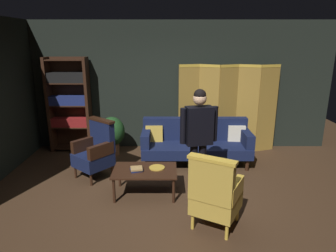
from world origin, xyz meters
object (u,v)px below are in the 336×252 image
(book_tan_leather, at_px, (136,168))
(bookshelf, at_px, (69,103))
(coffee_table, at_px, (145,172))
(book_navy_cloth, at_px, (137,170))
(potted_plant, at_px, (112,133))
(armchair_wing_left, at_px, (96,151))
(armchair_gilt_accent, at_px, (215,194))
(velvet_couch, at_px, (196,141))
(brass_tray, at_px, (157,168))
(standing_figure, at_px, (199,133))
(folding_screen, at_px, (228,107))

(book_tan_leather, bearing_deg, bookshelf, 128.50)
(coffee_table, relative_size, book_navy_cloth, 5.39)
(book_navy_cloth, bearing_deg, potted_plant, 111.65)
(potted_plant, bearing_deg, bookshelf, 161.43)
(bookshelf, distance_m, book_navy_cloth, 2.74)
(armchair_wing_left, bearing_deg, armchair_gilt_accent, -39.44)
(velvet_couch, bearing_deg, book_tan_leather, -127.75)
(bookshelf, xyz_separation_m, potted_plant, (0.96, -0.32, -0.60))
(armchair_gilt_accent, distance_m, book_navy_cloth, 1.39)
(armchair_gilt_accent, height_order, brass_tray, armchair_gilt_accent)
(bookshelf, bearing_deg, potted_plant, -18.57)
(potted_plant, relative_size, book_tan_leather, 4.63)
(book_navy_cloth, bearing_deg, velvet_couch, 52.25)
(standing_figure, bearing_deg, folding_screen, 67.71)
(standing_figure, distance_m, book_navy_cloth, 1.13)
(velvet_couch, height_order, book_tan_leather, velvet_couch)
(velvet_couch, relative_size, book_tan_leather, 11.74)
(standing_figure, bearing_deg, velvet_couch, 86.35)
(armchair_wing_left, distance_m, brass_tray, 1.27)
(armchair_wing_left, relative_size, book_tan_leather, 5.76)
(standing_figure, xyz_separation_m, brass_tray, (-0.64, 0.08, -0.60))
(potted_plant, xyz_separation_m, brass_tray, (1.02, -1.66, -0.06))
(velvet_couch, relative_size, standing_figure, 1.25)
(coffee_table, distance_m, armchair_gilt_accent, 1.32)
(coffee_table, xyz_separation_m, standing_figure, (0.83, -0.02, 0.65))
(potted_plant, distance_m, brass_tray, 1.95)
(folding_screen, distance_m, book_tan_leather, 2.77)
(armchair_wing_left, relative_size, potted_plant, 1.24)
(velvet_couch, height_order, potted_plant, velvet_couch)
(bookshelf, height_order, standing_figure, bookshelf)
(coffee_table, bearing_deg, bookshelf, 131.09)
(coffee_table, relative_size, standing_figure, 0.59)
(bookshelf, distance_m, book_tan_leather, 2.74)
(armchair_gilt_accent, bearing_deg, armchair_wing_left, 140.56)
(standing_figure, xyz_separation_m, book_tan_leather, (-0.96, -0.02, -0.57))
(bookshelf, xyz_separation_m, velvet_couch, (2.70, -0.74, -0.63))
(book_navy_cloth, bearing_deg, brass_tray, 17.93)
(standing_figure, height_order, book_navy_cloth, standing_figure)
(brass_tray, bearing_deg, bookshelf, 134.87)
(armchair_wing_left, xyz_separation_m, book_navy_cloth, (0.80, -0.70, -0.06))
(coffee_table, distance_m, potted_plant, 1.92)
(velvet_couch, bearing_deg, book_navy_cloth, -127.75)
(armchair_gilt_accent, height_order, book_navy_cloth, armchair_gilt_accent)
(bookshelf, xyz_separation_m, book_tan_leather, (1.66, -2.09, -0.62))
(bookshelf, relative_size, standing_figure, 1.20)
(velvet_couch, height_order, book_navy_cloth, velvet_couch)
(armchair_wing_left, height_order, book_navy_cloth, armchair_wing_left)
(coffee_table, height_order, standing_figure, standing_figure)
(coffee_table, distance_m, armchair_wing_left, 1.15)
(folding_screen, xyz_separation_m, brass_tray, (-1.47, -1.95, -0.56))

